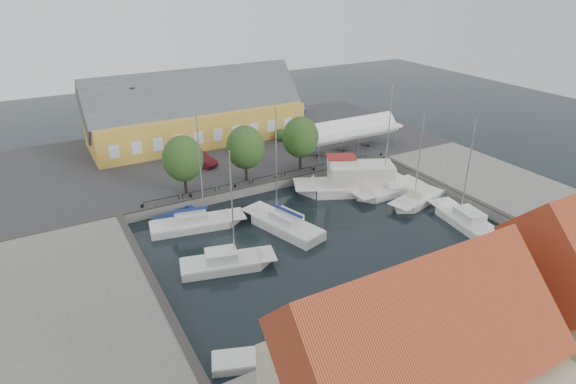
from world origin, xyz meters
The scene contains 20 objects.
ground centered at (0.00, 0.00, 0.00)m, with size 140.00×140.00×0.00m, color black.
north_quay centered at (0.00, 23.00, 0.50)m, with size 56.00×26.00×1.00m, color #2D2D30.
west_quay centered at (-22.00, -2.00, 0.50)m, with size 12.00×24.00×1.00m, color slate.
east_quay centered at (22.00, -2.00, 0.50)m, with size 12.00×24.00×1.00m, color slate.
south_bank centered at (0.00, -21.00, 0.50)m, with size 56.00×14.00×1.00m, color slate.
quay_edge_fittings centered at (0.02, 4.75, 1.06)m, with size 56.00×24.72×0.40m.
warehouse centered at (-2.60, 28.36, 4.43)m, with size 28.56×14.00×9.55m.
tent_canopy centered at (14.00, 14.50, 3.68)m, with size 14.00×4.00×2.83m.
quay_trees centered at (-2.00, 12.00, 4.88)m, with size 18.20×4.20×6.30m.
car_silver centered at (16.48, 32.84, 1.68)m, with size 1.62×4.02×1.37m, color #A3A6AA.
car_red centered at (-4.93, 18.89, 1.76)m, with size 1.61×4.61×1.52m, color #5B141B.
center_sailboat centered at (-2.89, 1.65, 0.36)m, with size 5.12×9.28×12.39m.
trawler centered at (8.14, 5.37, 1.02)m, with size 12.83×8.54×5.00m.
east_boat_a centered at (11.38, 3.26, 0.26)m, with size 9.18×3.15×12.75m.
east_boat_b centered at (12.35, -0.16, 0.26)m, with size 7.74×4.26×10.31m.
east_boat_c centered at (13.01, -6.08, 0.26)m, with size 3.84×8.80×10.90m.
west_boat_a centered at (-10.11, 6.14, 0.27)m, with size 9.40×4.15×12.02m.
west_boat_c centered at (-10.18, -1.65, 0.26)m, with size 8.24×4.36×10.81m.
launch_sw centered at (-13.12, -12.30, 0.09)m, with size 4.93×3.23×0.98m.
launch_nw centered at (-11.33, 8.55, 0.09)m, with size 4.85×2.78×0.88m.
Camera 1 is at (-21.98, -33.55, 22.63)m, focal length 30.00 mm.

